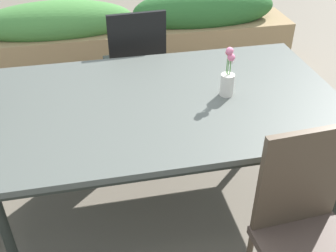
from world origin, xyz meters
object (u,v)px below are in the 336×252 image
at_px(chair_far_side, 136,63).
at_px(planter_box, 135,38).
at_px(chair_near_right, 307,229).
at_px(flower_vase, 228,79).
at_px(dining_table, 168,106).

xyz_separation_m(chair_far_side, planter_box, (0.11, 0.88, -0.18)).
bearing_deg(chair_near_right, chair_far_side, -77.46).
xyz_separation_m(chair_near_right, flower_vase, (-0.09, 0.82, 0.28)).
xyz_separation_m(flower_vase, planter_box, (-0.27, 1.74, -0.46)).
bearing_deg(chair_far_side, chair_near_right, -77.14).
relative_size(dining_table, chair_far_side, 1.92).
relative_size(flower_vase, planter_box, 0.09).
distance_m(chair_near_right, planter_box, 2.59).
relative_size(chair_far_side, planter_box, 0.32).
distance_m(chair_far_side, planter_box, 0.91).
xyz_separation_m(dining_table, chair_near_right, (0.41, -0.84, -0.13)).
distance_m(chair_far_side, flower_vase, 0.98).
bearing_deg(chair_far_side, planter_box, 79.49).
relative_size(chair_far_side, flower_vase, 3.51).
xyz_separation_m(dining_table, flower_vase, (0.32, -0.02, 0.14)).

